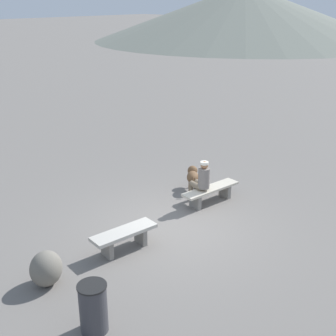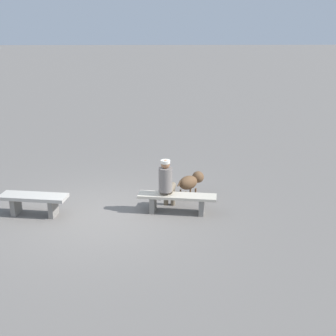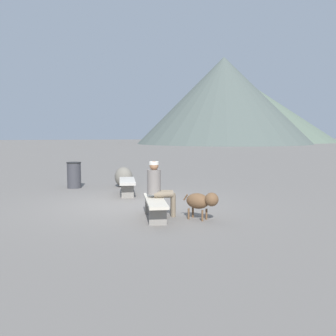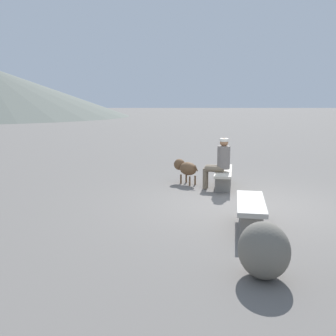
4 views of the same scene
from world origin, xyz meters
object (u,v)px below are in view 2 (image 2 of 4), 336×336
bench_right (177,200)px  seated_person (166,182)px  bench_left (34,200)px  dog (191,181)px

bench_right → seated_person: 0.48m
bench_left → seated_person: (2.97, 0.18, 0.35)m
seated_person → dog: bearing=65.7°
seated_person → bench_left: bearing=-162.5°
dog → seated_person: bearing=-168.1°
bench_left → dog: 3.73m
bench_left → dog: dog is taller
bench_left → bench_right: 3.21m
bench_left → bench_right: bench_left is taller
seated_person → dog: 1.05m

